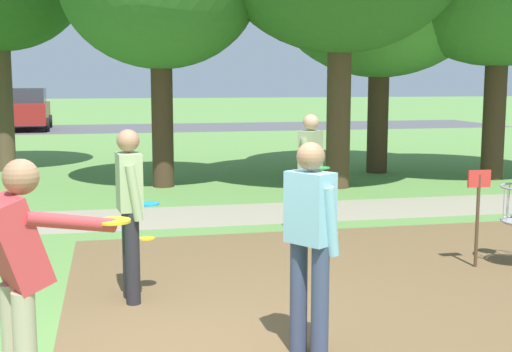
% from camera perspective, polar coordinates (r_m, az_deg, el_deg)
% --- Properties ---
extents(dirt_tee_pad, '(6.72, 5.40, 0.01)m').
position_cam_1_polar(dirt_tee_pad, '(7.59, 10.70, -8.78)').
color(dirt_tee_pad, brown).
rests_on(dirt_tee_pad, ground).
extents(player_foreground_watching, '(0.42, 0.48, 1.71)m').
position_cam_1_polar(player_foreground_watching, '(6.78, -10.48, -2.41)').
color(player_foreground_watching, '#232328').
rests_on(player_foreground_watching, ground).
extents(player_throwing, '(0.45, 0.48, 1.71)m').
position_cam_1_polar(player_throwing, '(5.34, 4.54, -5.10)').
color(player_throwing, '#384260').
rests_on(player_throwing, ground).
extents(player_waiting_left, '(0.45, 0.46, 1.71)m').
position_cam_1_polar(player_waiting_left, '(9.60, 4.57, 0.74)').
color(player_waiting_left, slate).
rests_on(player_waiting_left, ground).
extents(player_waiting_right, '(1.17, 0.49, 1.71)m').
position_cam_1_polar(player_waiting_right, '(4.46, -19.20, -7.96)').
color(player_waiting_right, tan).
rests_on(player_waiting_right, ground).
extents(frisbee_near_basket, '(0.23, 0.23, 0.02)m').
position_cam_1_polar(frisbee_near_basket, '(9.58, -9.11, -5.17)').
color(frisbee_near_basket, gold).
rests_on(frisbee_near_basket, ground).
extents(parking_lot_strip, '(36.00, 6.00, 0.01)m').
position_cam_1_polar(parking_lot_strip, '(31.84, -10.90, 3.94)').
color(parking_lot_strip, '#4C4C51').
rests_on(parking_lot_strip, ground).
extents(parked_car_center_left, '(2.09, 4.26, 1.84)m').
position_cam_1_polar(parked_car_center_left, '(31.79, -18.60, 5.32)').
color(parked_car_center_left, maroon).
rests_on(parked_car_center_left, ground).
extents(gravel_path, '(40.00, 1.76, 0.00)m').
position_cam_1_polar(gravel_path, '(11.03, -8.48, -3.46)').
color(gravel_path, gray).
rests_on(gravel_path, ground).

